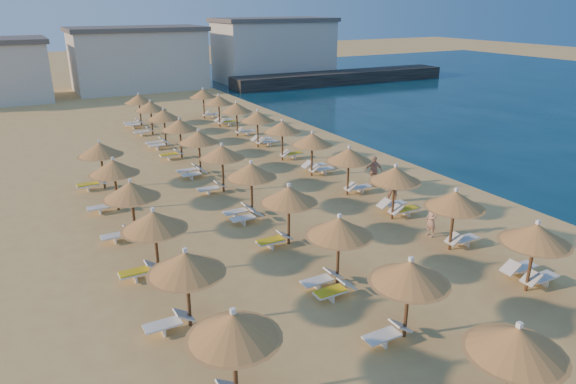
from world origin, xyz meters
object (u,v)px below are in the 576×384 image
parasol_row_east (330,148)px  beachgoer_b (395,187)px  beachgoer_c (373,171)px  jetty (341,77)px  beachgoer_a (431,220)px  parasol_row_west (236,162)px

parasol_row_east → beachgoer_b: 4.48m
beachgoer_c → beachgoer_b: (-0.69, -2.68, 0.00)m
jetty → parasol_row_east: (-23.46, -33.27, 1.48)m
parasol_row_east → beachgoer_c: parasol_row_east is taller
jetty → beachgoer_b: (-22.01, -37.29, 0.14)m
jetty → beachgoer_b: bearing=-118.8°
beachgoer_a → parasol_row_west: bearing=-143.2°
beachgoer_a → beachgoer_b: size_ratio=0.88×
beachgoer_c → beachgoer_b: size_ratio=1.00×
beachgoer_a → beachgoer_b: (1.23, 4.01, 0.11)m
parasol_row_east → parasol_row_west: (-5.72, 0.00, 0.00)m
jetty → beachgoer_a: bearing=-117.6°
beachgoer_c → parasol_row_west: bearing=-169.1°
parasol_row_west → beachgoer_c: bearing=-9.7°
jetty → parasol_row_east: 40.74m
jetty → parasol_row_west: bearing=-129.5°
jetty → parasol_row_east: bearing=-123.4°
parasol_row_west → beachgoer_c: 8.08m
parasol_row_west → jetty: bearing=48.8°
parasol_row_west → beachgoer_a: parasol_row_west is taller
jetty → beachgoer_c: size_ratio=16.85×
beachgoer_c → beachgoer_b: 2.76m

